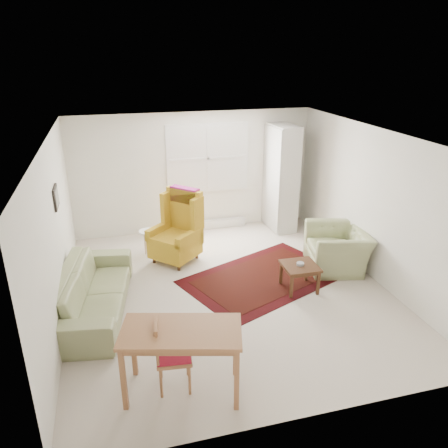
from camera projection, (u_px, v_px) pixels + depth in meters
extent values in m
cube|color=beige|center=(229.00, 290.00, 7.10)|extent=(5.00, 5.50, 0.01)
cube|color=white|center=(229.00, 137.00, 6.17)|extent=(5.00, 5.50, 0.01)
cube|color=white|center=(194.00, 173.00, 9.10)|extent=(5.00, 0.04, 2.50)
cube|color=white|center=(306.00, 320.00, 4.17)|extent=(5.00, 0.04, 2.50)
cube|color=white|center=(55.00, 236.00, 6.03)|extent=(0.04, 5.50, 2.50)
cube|color=white|center=(374.00, 205.00, 7.23)|extent=(0.04, 5.50, 2.50)
cube|color=white|center=(208.00, 158.00, 9.04)|extent=(1.72, 0.06, 1.42)
cube|color=white|center=(208.00, 158.00, 9.04)|extent=(1.60, 0.02, 1.30)
cube|color=silver|center=(209.00, 224.00, 9.53)|extent=(1.60, 0.12, 0.18)
cube|color=black|center=(56.00, 197.00, 6.34)|extent=(0.03, 0.42, 0.32)
cube|color=#A47C4C|center=(57.00, 197.00, 6.34)|extent=(0.01, 0.34, 0.24)
imported|color=#8C9463|center=(92.00, 283.00, 6.38)|extent=(1.27, 2.45, 0.94)
imported|color=#8C9463|center=(338.00, 245.00, 7.72)|extent=(1.20, 1.31, 0.87)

